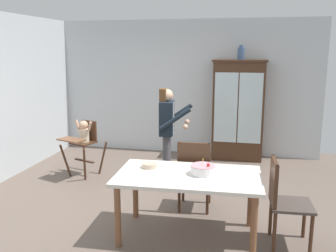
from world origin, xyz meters
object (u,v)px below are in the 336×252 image
(high_chair_with_toddler, at_px, (83,138))
(adult_person, at_px, (167,125))
(dining_table, at_px, (188,182))
(dining_chair_far_side, at_px, (194,171))
(birthday_cake, at_px, (203,170))
(dining_chair_right_end, at_px, (282,196))
(china_cabinet, at_px, (238,110))
(ceramic_vase, at_px, (241,53))
(serving_bowl, at_px, (149,165))

(high_chair_with_toddler, xyz_separation_m, adult_person, (1.48, -0.14, 0.31))
(dining_table, bearing_deg, high_chair_with_toddler, 140.65)
(dining_table, bearing_deg, dining_chair_far_side, 92.28)
(adult_person, xyz_separation_m, birthday_cake, (0.74, -1.50, -0.17))
(dining_table, relative_size, birthday_cake, 5.88)
(birthday_cake, relative_size, dining_chair_right_end, 0.29)
(dining_table, xyz_separation_m, dining_chair_right_end, (1.02, 0.04, -0.09))
(high_chair_with_toddler, bearing_deg, dining_chair_right_end, -9.10)
(china_cabinet, relative_size, birthday_cake, 6.88)
(ceramic_vase, bearing_deg, dining_table, -98.09)
(ceramic_vase, height_order, dining_table, ceramic_vase)
(ceramic_vase, distance_m, adult_person, 2.25)
(ceramic_vase, xyz_separation_m, dining_chair_far_side, (-0.49, -2.56, -1.49))
(china_cabinet, distance_m, dining_chair_far_side, 2.63)
(dining_chair_far_side, height_order, dining_chair_right_end, same)
(serving_bowl, bearing_deg, china_cabinet, 73.11)
(china_cabinet, distance_m, dining_table, 3.27)
(adult_person, height_order, dining_table, adult_person)
(adult_person, relative_size, dining_chair_right_end, 1.59)
(serving_bowl, bearing_deg, ceramic_vase, 72.91)
(high_chair_with_toddler, bearing_deg, dining_chair_far_side, -7.49)
(china_cabinet, xyz_separation_m, high_chair_with_toddler, (-2.51, -1.54, -0.32))
(adult_person, xyz_separation_m, dining_chair_far_side, (0.55, -0.87, -0.41))
(ceramic_vase, xyz_separation_m, serving_bowl, (-0.95, -3.09, -1.28))
(dining_chair_far_side, bearing_deg, birthday_cake, 104.26)
(high_chair_with_toddler, relative_size, dining_table, 0.58)
(high_chair_with_toddler, height_order, adult_person, adult_person)
(china_cabinet, bearing_deg, dining_table, -97.87)
(china_cabinet, distance_m, high_chair_with_toddler, 2.96)
(dining_chair_far_side, distance_m, dining_chair_right_end, 1.23)
(birthday_cake, xyz_separation_m, serving_bowl, (-0.65, 0.10, -0.03))
(ceramic_vase, height_order, dining_chair_far_side, ceramic_vase)
(serving_bowl, relative_size, dining_chair_right_end, 0.19)
(high_chair_with_toddler, bearing_deg, adult_person, 13.46)
(adult_person, bearing_deg, dining_chair_right_end, -138.61)
(ceramic_vase, height_order, adult_person, ceramic_vase)
(dining_chair_right_end, bearing_deg, high_chair_with_toddler, 58.90)
(birthday_cake, xyz_separation_m, dining_chair_right_end, (0.87, -0.00, -0.24))
(birthday_cake, distance_m, dining_chair_right_end, 0.90)
(ceramic_vase, height_order, birthday_cake, ceramic_vase)
(dining_table, xyz_separation_m, dining_chair_far_side, (-0.03, 0.67, -0.09))
(adult_person, bearing_deg, dining_table, -164.86)
(ceramic_vase, bearing_deg, dining_chair_far_side, -100.76)
(dining_table, bearing_deg, ceramic_vase, 81.91)
(adult_person, relative_size, dining_chair_far_side, 1.59)
(adult_person, height_order, dining_chair_right_end, adult_person)
(dining_chair_right_end, bearing_deg, birthday_cake, 86.97)
(birthday_cake, bearing_deg, high_chair_with_toddler, 143.38)
(ceramic_vase, relative_size, dining_chair_far_side, 0.28)
(dining_chair_right_end, bearing_deg, adult_person, 43.86)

